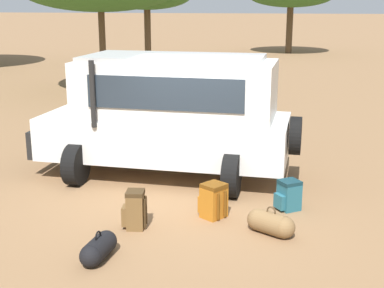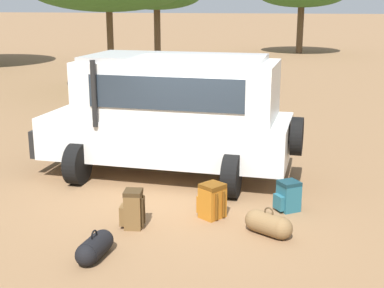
{
  "view_description": "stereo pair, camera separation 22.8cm",
  "coord_description": "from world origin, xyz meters",
  "px_view_note": "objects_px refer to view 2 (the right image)",
  "views": [
    {
      "loc": [
        1.65,
        -9.18,
        3.44
      ],
      "look_at": [
        -0.03,
        -0.17,
        1.0
      ],
      "focal_mm": 50.0,
      "sensor_mm": 36.0,
      "label": 1
    },
    {
      "loc": [
        1.87,
        -9.14,
        3.44
      ],
      "look_at": [
        -0.03,
        -0.17,
        1.0
      ],
      "focal_mm": 50.0,
      "sensor_mm": 36.0,
      "label": 2
    }
  ],
  "objects_px": {
    "backpack_beside_front_wheel": "(288,196)",
    "duffel_bag_low_black_case": "(268,224)",
    "backpack_cluster_center": "(133,209)",
    "backpack_near_rear_wheel": "(212,201)",
    "safari_vehicle": "(172,113)",
    "duffel_bag_soft_canvas": "(95,247)"
  },
  "relations": [
    {
      "from": "backpack_cluster_center",
      "to": "backpack_near_rear_wheel",
      "type": "distance_m",
      "value": 1.32
    },
    {
      "from": "backpack_cluster_center",
      "to": "backpack_beside_front_wheel",
      "type": "bearing_deg",
      "value": 27.63
    },
    {
      "from": "duffel_bag_soft_canvas",
      "to": "backpack_near_rear_wheel",
      "type": "bearing_deg",
      "value": 53.08
    },
    {
      "from": "duffel_bag_low_black_case",
      "to": "duffel_bag_soft_canvas",
      "type": "relative_size",
      "value": 0.94
    },
    {
      "from": "safari_vehicle",
      "to": "duffel_bag_soft_canvas",
      "type": "height_order",
      "value": "safari_vehicle"
    },
    {
      "from": "backpack_beside_front_wheel",
      "to": "backpack_cluster_center",
      "type": "xyz_separation_m",
      "value": [
        -2.36,
        -1.23,
        0.05
      ]
    },
    {
      "from": "backpack_beside_front_wheel",
      "to": "duffel_bag_low_black_case",
      "type": "relative_size",
      "value": 0.69
    },
    {
      "from": "backpack_cluster_center",
      "to": "duffel_bag_low_black_case",
      "type": "distance_m",
      "value": 2.11
    },
    {
      "from": "duffel_bag_low_black_case",
      "to": "duffel_bag_soft_canvas",
      "type": "distance_m",
      "value": 2.63
    },
    {
      "from": "backpack_near_rear_wheel",
      "to": "backpack_cluster_center",
      "type": "bearing_deg",
      "value": -149.75
    },
    {
      "from": "backpack_cluster_center",
      "to": "backpack_near_rear_wheel",
      "type": "bearing_deg",
      "value": 30.25
    },
    {
      "from": "backpack_beside_front_wheel",
      "to": "duffel_bag_low_black_case",
      "type": "distance_m",
      "value": 1.1
    },
    {
      "from": "backpack_cluster_center",
      "to": "backpack_near_rear_wheel",
      "type": "relative_size",
      "value": 1.06
    },
    {
      "from": "duffel_bag_low_black_case",
      "to": "backpack_cluster_center",
      "type": "bearing_deg",
      "value": -175.52
    },
    {
      "from": "safari_vehicle",
      "to": "backpack_near_rear_wheel",
      "type": "relative_size",
      "value": 9.28
    },
    {
      "from": "backpack_cluster_center",
      "to": "duffel_bag_low_black_case",
      "type": "xyz_separation_m",
      "value": [
        2.1,
        0.16,
        -0.13
      ]
    },
    {
      "from": "backpack_beside_front_wheel",
      "to": "backpack_near_rear_wheel",
      "type": "relative_size",
      "value": 0.89
    },
    {
      "from": "backpack_beside_front_wheel",
      "to": "duffel_bag_low_black_case",
      "type": "bearing_deg",
      "value": -103.26
    },
    {
      "from": "duffel_bag_low_black_case",
      "to": "backpack_beside_front_wheel",
      "type": "bearing_deg",
      "value": 76.74
    },
    {
      "from": "backpack_cluster_center",
      "to": "duffel_bag_soft_canvas",
      "type": "bearing_deg",
      "value": -99.86
    },
    {
      "from": "backpack_beside_front_wheel",
      "to": "duffel_bag_soft_canvas",
      "type": "height_order",
      "value": "backpack_beside_front_wheel"
    },
    {
      "from": "backpack_beside_front_wheel",
      "to": "backpack_cluster_center",
      "type": "relative_size",
      "value": 0.84
    }
  ]
}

